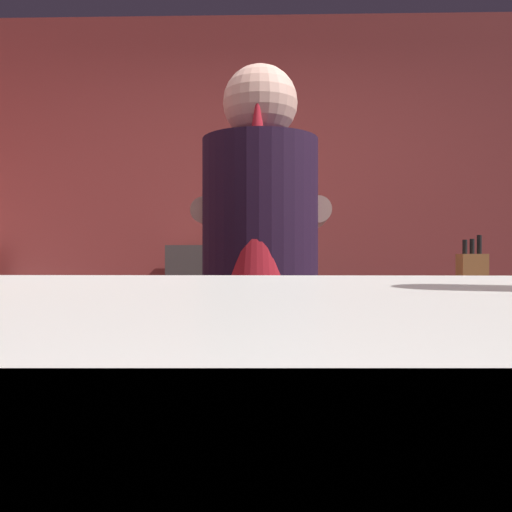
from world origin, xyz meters
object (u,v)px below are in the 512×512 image
(bartender, at_px, (260,302))
(bottle_hot_sauce, at_px, (225,235))
(knife_block, at_px, (472,278))
(bottle_soy, at_px, (280,231))
(mixing_bowl, at_px, (155,302))
(chefs_knife, at_px, (338,307))

(bartender, relative_size, bottle_hot_sauce, 9.43)
(bartender, xyz_separation_m, knife_block, (0.82, 0.53, 0.04))
(bottle_soy, bearing_deg, mixing_bowl, -110.68)
(mixing_bowl, height_order, bottle_soy, bottle_soy)
(bartender, bearing_deg, bottle_hot_sauce, 11.54)
(bartender, distance_m, chefs_knife, 0.50)
(knife_block, relative_size, chefs_knife, 1.14)
(bartender, height_order, knife_block, bartender)
(knife_block, bearing_deg, bottle_hot_sauce, 130.33)
(mixing_bowl, distance_m, bottle_hot_sauce, 1.46)
(knife_block, xyz_separation_m, bottle_hot_sauce, (-1.08, 1.27, 0.22))
(bartender, bearing_deg, bottle_soy, 0.14)
(mixing_bowl, xyz_separation_m, bottle_hot_sauce, (0.14, 1.42, 0.30))
(bottle_soy, bearing_deg, knife_block, -57.61)
(knife_block, distance_m, chefs_knife, 0.56)
(bartender, relative_size, chefs_knife, 6.89)
(knife_block, xyz_separation_m, chefs_knife, (-0.54, -0.12, -0.10))
(bottle_soy, bearing_deg, chefs_knife, -81.67)
(bottle_hot_sauce, bearing_deg, chefs_knife, -68.87)
(bottle_hot_sauce, bearing_deg, bartender, -81.83)
(bartender, relative_size, bottle_soy, 7.27)
(bartender, bearing_deg, mixing_bowl, 49.39)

